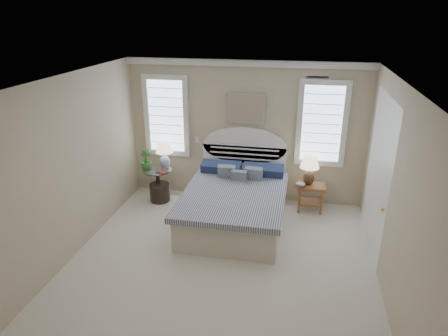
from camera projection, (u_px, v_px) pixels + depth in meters
floor at (218, 269)px, 5.81m from camera, size 4.50×5.00×0.01m
ceiling at (217, 83)px, 4.81m from camera, size 4.50×5.00×0.01m
wall_back at (245, 132)px, 7.59m from camera, size 4.50×0.02×2.70m
wall_left at (65, 172)px, 5.72m from camera, size 0.02×5.00×2.70m
wall_right at (396, 200)px, 4.90m from camera, size 0.02×5.00×2.70m
crown_molding at (246, 63)px, 7.08m from camera, size 4.50×0.08×0.12m
hvac_vent at (317, 77)px, 5.33m from camera, size 0.30×0.20×0.02m
switch_plate at (197, 140)px, 7.82m from camera, size 0.08×0.01×0.12m
window_left at (167, 116)px, 7.76m from camera, size 0.90×0.06×1.60m
window_right at (322, 124)px, 7.23m from camera, size 0.90×0.06×1.60m
painting at (245, 108)px, 7.38m from camera, size 0.74×0.04×0.58m
closet_door at (378, 174)px, 6.06m from camera, size 0.02×1.80×2.40m
bed at (236, 202)px, 7.00m from camera, size 1.72×2.28×1.47m
side_table_left at (158, 181)px, 7.84m from camera, size 0.56×0.56×0.63m
nightstand_right at (311, 192)px, 7.39m from camera, size 0.50×0.40×0.53m
floor_pot at (160, 192)px, 7.85m from camera, size 0.46×0.46×0.35m
lamp_left at (164, 152)px, 7.74m from camera, size 0.36×0.36×0.54m
lamp_right at (310, 167)px, 7.23m from camera, size 0.44×0.44×0.57m
potted_plant at (146, 160)px, 7.67m from camera, size 0.25×0.25×0.39m
books_left at (163, 172)px, 7.60m from camera, size 0.18×0.14×0.02m
books_right at (300, 185)px, 7.23m from camera, size 0.19×0.17×0.07m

